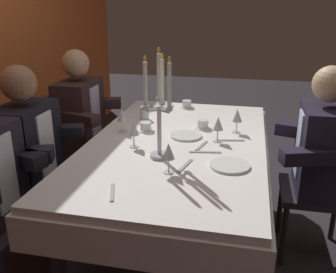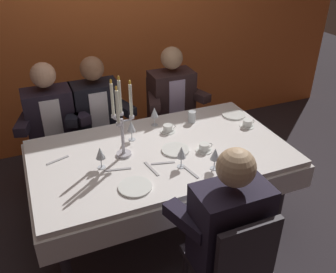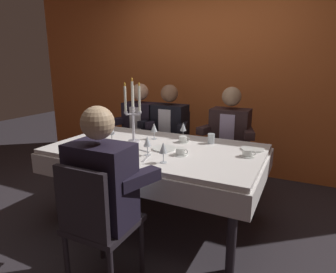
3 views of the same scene
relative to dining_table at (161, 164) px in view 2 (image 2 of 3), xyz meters
The scene contains 25 objects.
ground_plane 0.62m from the dining_table, ahead, with size 12.00×12.00×0.00m, color #312B30.
back_wall 1.81m from the dining_table, 90.00° to the left, with size 6.00×0.12×2.70m, color orange.
dining_table is the anchor object (origin of this frame).
candelabra 0.49m from the dining_table, behind, with size 0.15×0.17×0.62m.
dinner_plate_0 0.49m from the dining_table, 132.10° to the right, with size 0.22×0.22×0.01m, color white.
dinner_plate_1 0.88m from the dining_table, 19.88° to the left, with size 0.21×0.21×0.01m, color white.
dinner_plate_2 0.17m from the dining_table, 22.22° to the right, with size 0.21×0.21×0.01m, color white.
wine_glass_0 0.52m from the dining_table, behind, with size 0.07×0.07×0.16m.
wine_glass_1 0.50m from the dining_table, 54.72° to the right, with size 0.07×0.07×0.16m.
wine_glass_2 0.35m from the dining_table, 78.20° to the right, with size 0.07×0.07×0.16m.
wine_glass_3 0.47m from the dining_table, 75.74° to the left, with size 0.07×0.07×0.16m.
wine_glass_4 0.37m from the dining_table, 122.55° to the left, with size 0.07×0.07×0.16m.
water_tumbler_0 0.56m from the dining_table, 38.35° to the left, with size 0.07×0.07×0.10m, color silver.
coffee_cup_0 0.83m from the dining_table, ahead, with size 0.13×0.12×0.06m.
coffee_cup_1 0.36m from the dining_table, 23.10° to the right, with size 0.13×0.12×0.06m.
coffee_cup_2 0.33m from the dining_table, 57.02° to the left, with size 0.13×0.12×0.06m.
knife_0 0.41m from the dining_table, 162.55° to the right, with size 0.19×0.02×0.01m, color #B7B7BC.
fork_1 0.76m from the dining_table, 167.59° to the left, with size 0.17×0.02×0.01m, color #B7B7BC.
spoon_2 0.21m from the dining_table, 106.64° to the right, with size 0.17×0.02×0.01m, color #B7B7BC.
fork_3 0.37m from the dining_table, 75.72° to the right, with size 0.17×0.02×0.01m, color #B7B7BC.
knife_4 0.28m from the dining_table, 126.78° to the right, with size 0.19×0.02×0.01m, color #B7B7BC.
seated_diner_0 1.13m from the dining_table, 128.14° to the left, with size 0.63×0.48×1.24m.
seated_diner_1 0.94m from the dining_table, 108.00° to the left, with size 0.63×0.48×1.24m.
seated_diner_2 0.90m from the dining_table, 85.62° to the right, with size 0.63×0.48×1.24m.
seated_diner_3 1.01m from the dining_table, 62.44° to the left, with size 0.63×0.48×1.24m.
Camera 2 is at (-0.84, -2.16, 2.20)m, focal length 38.94 mm.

